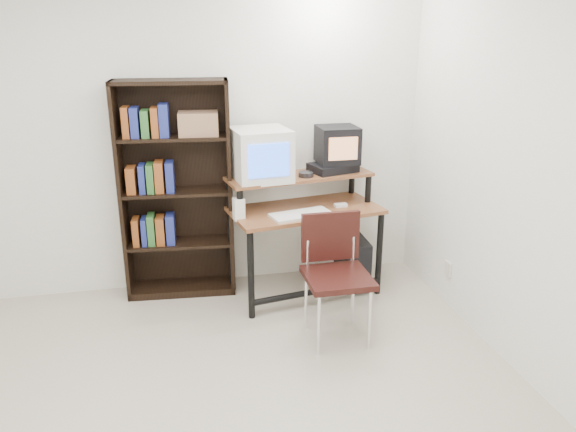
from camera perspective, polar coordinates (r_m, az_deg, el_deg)
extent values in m
cube|color=white|center=(4.61, -10.84, 8.19)|extent=(4.00, 0.01, 2.60)
cube|color=white|center=(3.41, 26.59, 2.71)|extent=(0.01, 4.00, 2.60)
cube|color=brown|center=(4.50, 1.77, 0.59)|extent=(1.26, 0.78, 0.03)
cube|color=brown|center=(4.53, 1.20, 4.03)|extent=(1.23, 0.55, 0.02)
cylinder|color=black|center=(4.22, -3.78, -5.95)|extent=(0.05, 0.05, 0.72)
cylinder|color=black|center=(4.65, 9.25, -3.75)|extent=(0.05, 0.05, 0.72)
cylinder|color=black|center=(4.62, -5.81, -1.96)|extent=(0.05, 0.05, 0.98)
cylinder|color=black|center=(5.02, 6.35, -0.28)|extent=(0.05, 0.05, 0.98)
cylinder|color=black|center=(4.51, 3.00, -7.62)|extent=(1.10, 0.23, 0.05)
cube|color=silver|center=(4.40, -2.79, 6.26)|extent=(0.47, 0.47, 0.40)
cube|color=#3065FF|center=(4.19, -1.93, 5.64)|extent=(0.32, 0.05, 0.25)
cube|color=black|center=(4.64, 4.57, 4.86)|extent=(0.42, 0.35, 0.08)
cube|color=black|center=(4.63, 5.02, 7.23)|extent=(0.32, 0.31, 0.30)
cube|color=tan|center=(4.49, 5.63, 6.82)|extent=(0.24, 0.01, 0.18)
cylinder|color=#26262B|center=(4.48, 1.84, 4.18)|extent=(0.15, 0.15, 0.05)
cube|color=silver|center=(4.32, 1.34, 0.06)|extent=(0.50, 0.31, 0.03)
cube|color=black|center=(4.56, 5.56, 0.81)|extent=(0.27, 0.25, 0.01)
cube|color=white|center=(4.56, 5.38, 1.06)|extent=(0.10, 0.06, 0.03)
cube|color=silver|center=(4.26, -5.02, 0.69)|extent=(0.09, 0.09, 0.17)
cube|color=black|center=(4.86, 6.53, -4.50)|extent=(0.21, 0.46, 0.42)
cube|color=black|center=(3.91, 5.07, -6.27)|extent=(0.44, 0.44, 0.04)
cube|color=black|center=(4.00, 4.33, -2.07)|extent=(0.42, 0.04, 0.36)
cylinder|color=silver|center=(3.83, 3.14, -11.00)|extent=(0.02, 0.02, 0.45)
cylinder|color=silver|center=(3.93, 8.28, -10.36)|extent=(0.02, 0.02, 0.45)
cylinder|color=silver|center=(4.13, 1.83, -8.58)|extent=(0.02, 0.02, 0.45)
cylinder|color=silver|center=(4.22, 6.61, -8.06)|extent=(0.02, 0.02, 0.45)
cube|color=black|center=(4.59, -16.51, 2.18)|extent=(0.05, 0.29, 1.74)
cube|color=black|center=(4.54, -5.96, 2.67)|extent=(0.05, 0.29, 1.74)
cube|color=black|center=(4.68, -11.18, 2.90)|extent=(0.87, 0.09, 1.74)
cube|color=black|center=(4.39, -11.99, 13.22)|extent=(0.89, 0.36, 0.03)
cube|color=black|center=(4.85, -10.63, -7.14)|extent=(0.89, 0.36, 0.06)
cube|color=black|center=(4.69, -10.93, -2.68)|extent=(0.83, 0.34, 0.03)
cube|color=black|center=(4.55, -11.26, 2.43)|extent=(0.83, 0.34, 0.02)
cube|color=black|center=(4.44, -11.62, 7.83)|extent=(0.83, 0.34, 0.02)
cube|color=#896146|center=(4.42, -9.09, 9.26)|extent=(0.32, 0.24, 0.18)
cube|color=beige|center=(4.62, 15.95, -5.21)|extent=(0.02, 0.08, 0.12)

